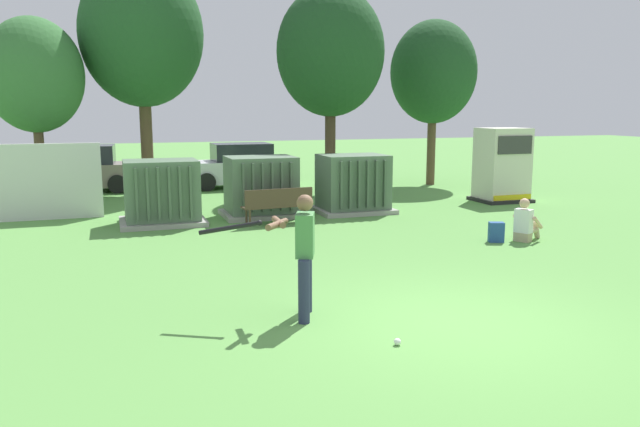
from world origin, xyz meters
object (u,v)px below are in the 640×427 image
Objects in this scene: transformer_mid_east at (353,184)px; batter at (301,249)px; sports_ball at (397,342)px; parked_car_leftmost at (81,170)px; seated_spectator at (525,224)px; transformer_west at (162,193)px; generator_enclosure at (502,165)px; parked_car_left_of_center at (239,167)px; backpack at (496,232)px; park_bench at (278,203)px; transformer_mid_west at (261,187)px.

batter is (-4.01, -8.14, 0.19)m from transformer_mid_east.
sports_ball is at bearing -59.76° from batter.
sports_ball is at bearing -75.76° from parked_car_leftmost.
transformer_west is at bearing 147.88° from seated_spectator.
parked_car_leftmost is (-9.64, 12.06, 0.38)m from seated_spectator.
generator_enclosure is 0.55× the size of parked_car_left_of_center.
parked_car_leftmost is at bearing 104.24° from sports_ball.
seated_spectator is at bearing -70.50° from parked_car_left_of_center.
parked_car_left_of_center reaches higher than sports_ball.
generator_enclosure is 1.32× the size of batter.
transformer_west is 7.71m from parked_car_leftmost.
transformer_west is at bearing -178.22° from transformer_mid_east.
batter is at bearing -151.93° from seated_spectator.
generator_enclosure is 6.44m from backpack.
transformer_mid_west is at bearing 95.24° from park_bench.
sports_ball is 0.02× the size of parked_car_leftmost.
backpack is 14.95m from parked_car_leftmost.
sports_ball is 7.16m from seated_spectator.
batter is 6.52m from backpack.
transformer_mid_east is at bearing 114.30° from seated_spectator.
batter is at bearing -99.59° from transformer_mid_west.
sports_ball is 6.72m from backpack.
batter reaches higher than transformer_mid_east.
batter is 3.95× the size of backpack.
sports_ball is (-8.41, -9.98, -1.09)m from generator_enclosure.
transformer_mid_west is 2.18× the size of seated_spectator.
generator_enclosure is at bearing 11.54° from park_bench.
batter is at bearing 120.24° from sports_ball.
generator_enclosure is at bearing 3.30° from transformer_west.
generator_enclosure is (10.47, 0.60, 0.35)m from transformer_west.
park_bench is 8.45m from sports_ball.
sports_ball is 0.20× the size of backpack.
transformer_west is 8.80m from seated_spectator.
park_bench is 0.44× the size of parked_car_left_of_center.
batter is 7.05m from seated_spectator.
transformer_mid_west is at bearing 86.53° from sports_ball.
generator_enclosure reaches higher than seated_spectator.
batter is 15.75m from parked_car_leftmost.
transformer_mid_east and parked_car_left_of_center have the same top height.
seated_spectator is at bearing 41.17° from sports_ball.
transformer_mid_east is 10.38m from parked_car_leftmost.
transformer_mid_west is 6.95m from seated_spectator.
transformer_mid_west is 7.83m from generator_enclosure.
backpack is at bearing 45.62° from sports_ball.
parked_car_leftmost is at bearing 135.89° from transformer_mid_east.
sports_ball is 16.33m from parked_car_left_of_center.
batter is 15.01m from parked_car_left_of_center.
transformer_mid_west is 23.33× the size of sports_ball.
transformer_mid_east is at bearing 24.45° from park_bench.
batter is at bearing -77.39° from parked_car_leftmost.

